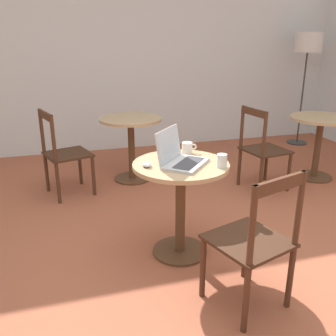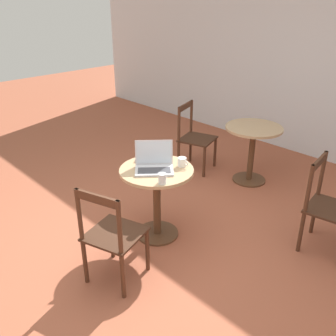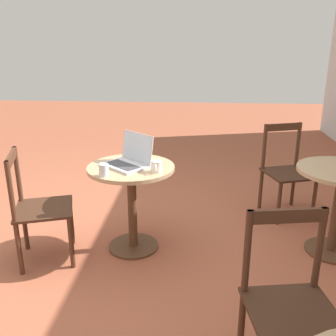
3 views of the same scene
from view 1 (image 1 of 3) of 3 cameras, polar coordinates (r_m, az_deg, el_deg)
The scene contains 13 objects.
ground_plane at distance 2.75m, azimuth 5.91°, elevation -15.26°, with size 16.00×16.00×0.00m, color #9E5138.
wall_back at distance 5.39m, azimuth -7.00°, elevation 17.09°, with size 9.40×0.06×2.70m.
cafe_table_near at distance 2.69m, azimuth 1.93°, elevation -3.03°, with size 0.68×0.68×0.72m.
cafe_table_mid at distance 4.55m, azimuth 22.08°, elevation 4.94°, with size 0.68×0.68×0.72m.
cafe_table_far at distance 4.19m, azimuth -5.66°, elevation 5.13°, with size 0.68×0.68×0.72m.
chair_near_front at distance 2.26m, azimuth 12.97°, elevation -11.00°, with size 0.53×0.53×0.88m.
chair_mid_left at distance 4.04m, azimuth 14.13°, elevation 2.71°, with size 0.48×0.48×0.88m.
chair_far_left at distance 3.92m, azimuth -15.63°, elevation 2.07°, with size 0.53×0.53×0.88m.
floor_lamp at distance 5.92m, azimuth 20.54°, elevation 16.78°, with size 0.39×0.39×1.61m.
laptop at distance 2.59m, azimuth 1.88°, elevation 1.63°, with size 0.43×0.44×0.24m.
mouse at distance 2.56m, azimuth -3.29°, elevation 0.58°, with size 0.06×0.10×0.03m.
mug at distance 2.85m, azimuth 2.97°, elevation 3.08°, with size 0.12×0.08×0.09m.
drinking_glass at distance 2.56m, azimuth 8.21°, elevation 1.11°, with size 0.07×0.07×0.09m.
Camera 1 is at (-0.89, -2.08, 1.56)m, focal length 40.00 mm.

